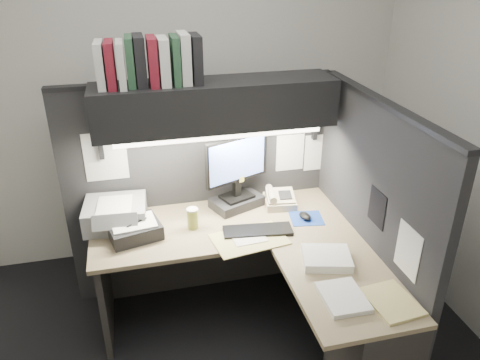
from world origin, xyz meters
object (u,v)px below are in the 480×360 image
Objects in this scene: telephone at (280,199)px; notebook_stack at (134,230)px; monitor at (237,180)px; coffee_cup at (193,219)px; overhead_shelf at (216,104)px; keyboard at (258,231)px; desk at (291,304)px; printer at (116,214)px.

telephone is 0.71× the size of notebook_stack.
monitor is 0.43m from coffee_cup.
overhead_shelf reaches higher than keyboard.
coffee_cup is (-0.35, -0.21, -0.14)m from monitor.
overhead_shelf is at bearing 111.79° from desk.
printer is 0.21m from notebook_stack.
telephone is (0.25, 0.31, 0.03)m from keyboard.
printer reaches higher than keyboard.
overhead_shelf is 11.56× the size of coffee_cup.
keyboard is at bearing -20.82° from coffee_cup.
overhead_shelf is at bearing 125.40° from keyboard.
overhead_shelf is 3.45× the size of keyboard.
keyboard is 0.43m from coffee_cup.
overhead_shelf is at bearing 44.21° from coffee_cup.
keyboard is (-0.11, 0.40, 0.30)m from desk.
overhead_shelf reaches higher than printer.
keyboard is at bearing -104.10° from monitor.
desk is 1.10× the size of overhead_shelf.
desk is 0.83m from coffee_cup.
coffee_cup reaches higher than notebook_stack.
monitor reaches higher than telephone.
desk is 3.20× the size of monitor.
keyboard is 1.43× the size of notebook_stack.
coffee_cup is (-0.51, 0.55, 0.35)m from desk.
coffee_cup is 0.34× the size of printer.
desk is at bearing -31.24° from notebook_stack.
telephone is at bearing -5.26° from overhead_shelf.
overhead_shelf reaches higher than coffee_cup.
printer is (-0.49, 0.17, 0.01)m from coffee_cup.
telephone reaches higher than desk.
overhead_shelf is (-0.30, 0.75, 1.06)m from desk.
keyboard is at bearing 105.23° from desk.
desk is 4.25× the size of printer.
overhead_shelf is 0.85m from telephone.
coffee_cup is at bearing -170.66° from monitor.
overhead_shelf is at bearing 162.31° from monitor.
keyboard is 2.02× the size of telephone.
coffee_cup is 0.43× the size of notebook_stack.
monitor is at bearing 7.36° from printer.
desk is at bearing -67.83° from keyboard.
overhead_shelf is 0.76m from coffee_cup.
coffee_cup is 0.52m from printer.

